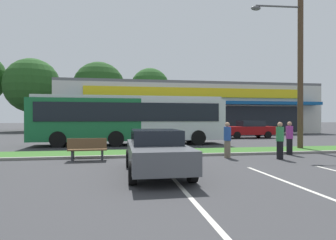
{
  "coord_description": "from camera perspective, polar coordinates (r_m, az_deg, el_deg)",
  "views": [
    {
      "loc": [
        -4.5,
        -0.06,
        1.77
      ],
      "look_at": [
        -1.38,
        18.1,
        1.68
      ],
      "focal_mm": 30.08,
      "sensor_mm": 36.0,
      "label": 1
    }
  ],
  "objects": [
    {
      "name": "pedestrian_far",
      "position": [
        13.2,
        21.74,
        -3.88
      ],
      "size": [
        0.33,
        0.33,
        1.62
      ],
      "rotation": [
        0.0,
        0.0,
        3.62
      ],
      "color": "black",
      "rests_on": "ground_plane"
    },
    {
      "name": "storefront_building",
      "position": [
        37.12,
        3.56,
        2.18
      ],
      "size": [
        30.69,
        13.43,
        5.99
      ],
      "color": "beige",
      "rests_on": "ground_plane"
    },
    {
      "name": "tree_mid_left",
      "position": [
        45.11,
        -13.79,
        6.31
      ],
      "size": [
        8.01,
        8.01,
        10.52
      ],
      "color": "#473323",
      "rests_on": "ground_plane"
    },
    {
      "name": "city_bus",
      "position": [
        19.16,
        -7.63,
        0.27
      ],
      "size": [
        12.69,
        2.77,
        3.25
      ],
      "rotation": [
        0.0,
        0.0,
        0.01
      ],
      "color": "#196638",
      "rests_on": "ground_plane"
    },
    {
      "name": "grass_median",
      "position": [
        14.86,
        8.01,
        -6.32
      ],
      "size": [
        56.0,
        2.2,
        0.12
      ],
      "primitive_type": "cube",
      "color": "#386B28",
      "rests_on": "ground_plane"
    },
    {
      "name": "car_0",
      "position": [
        9.12,
        -2.41,
        -6.25
      ],
      "size": [
        1.86,
        4.47,
        1.4
      ],
      "rotation": [
        0.0,
        0.0,
        -1.57
      ],
      "color": "#515459",
      "rests_on": "ground_plane"
    },
    {
      "name": "car_1",
      "position": [
        26.78,
        16.01,
        -1.79
      ],
      "size": [
        4.71,
        2.0,
        1.58
      ],
      "rotation": [
        0.0,
        0.0,
        3.14
      ],
      "color": "maroon",
      "rests_on": "ground_plane"
    },
    {
      "name": "parking_stripe_1",
      "position": [
        8.65,
        23.08,
        -11.52
      ],
      "size": [
        0.12,
        4.8,
        0.01
      ],
      "primitive_type": "cube",
      "color": "silver",
      "rests_on": "ground_plane"
    },
    {
      "name": "pedestrian_by_pole",
      "position": [
        12.98,
        11.94,
        -3.96
      ],
      "size": [
        0.32,
        0.32,
        1.61
      ],
      "rotation": [
        0.0,
        0.0,
        2.36
      ],
      "color": "#726651",
      "rests_on": "ground_plane"
    },
    {
      "name": "tree_left",
      "position": [
        44.66,
        -25.78,
        6.28
      ],
      "size": [
        7.69,
        7.69,
        10.31
      ],
      "color": "#473323",
      "rests_on": "ground_plane"
    },
    {
      "name": "pedestrian_near_bench",
      "position": [
        15.0,
        23.39,
        -3.38
      ],
      "size": [
        0.33,
        0.33,
        1.62
      ],
      "rotation": [
        0.0,
        0.0,
        4.95
      ],
      "color": "black",
      "rests_on": "ground_plane"
    },
    {
      "name": "curb_lip",
      "position": [
        13.71,
        9.57,
        -6.88
      ],
      "size": [
        56.0,
        0.24,
        0.12
      ],
      "primitive_type": "cube",
      "color": "gray",
      "rests_on": "ground_plane"
    },
    {
      "name": "utility_pole",
      "position": [
        17.9,
        24.88,
        13.7
      ],
      "size": [
        3.03,
        2.4,
        11.15
      ],
      "color": "#4C3826",
      "rests_on": "ground_plane"
    },
    {
      "name": "tree_mid",
      "position": [
        46.14,
        -3.66,
        6.57
      ],
      "size": [
        6.27,
        6.27,
        9.97
      ],
      "color": "#473323",
      "rests_on": "ground_plane"
    },
    {
      "name": "bus_stop_bench",
      "position": [
        12.38,
        -16.02,
        -5.6
      ],
      "size": [
        1.6,
        0.45,
        0.95
      ],
      "rotation": [
        0.0,
        0.0,
        3.14
      ],
      "color": "brown",
      "rests_on": "ground_plane"
    },
    {
      "name": "parking_stripe_0",
      "position": [
        6.21,
        5.41,
        -16.25
      ],
      "size": [
        0.12,
        4.8,
        0.01
      ],
      "primitive_type": "cube",
      "color": "silver",
      "rests_on": "ground_plane"
    }
  ]
}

